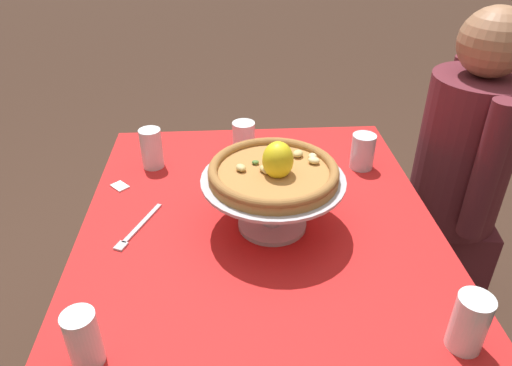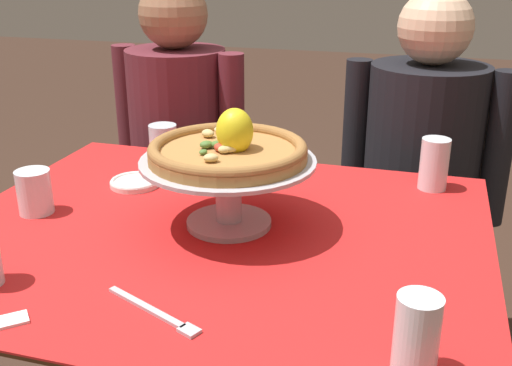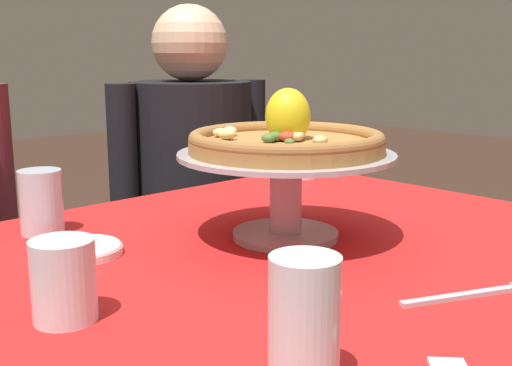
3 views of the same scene
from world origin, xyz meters
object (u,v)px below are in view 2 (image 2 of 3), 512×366
water_glass_front_right (416,340)px  sugar_packet (12,320)px  water_glass_back_right (434,167)px  water_glass_side_left (35,194)px  diner_left (181,172)px  pizza (228,149)px  diner_right (418,193)px  side_plate (135,182)px  pizza_stand (228,181)px  water_glass_back_left (164,148)px  dinner_fork (157,313)px

water_glass_front_right → sugar_packet: size_ratio=2.40×
water_glass_front_right → water_glass_back_right: (0.01, 0.72, 0.00)m
water_glass_side_left → diner_left: diner_left is taller
pizza → water_glass_side_left: (-0.43, -0.06, -0.12)m
water_glass_front_right → diner_right: size_ratio=0.10×
pizza → side_plate: 0.37m
water_glass_side_left → water_glass_front_right: size_ratio=0.81×
water_glass_front_right → water_glass_back_right: 0.72m
sugar_packet → pizza: bearing=63.7°
pizza_stand → water_glass_back_left: 0.42m
side_plate → dinner_fork: (0.29, -0.50, -0.01)m
water_glass_front_right → water_glass_back_right: water_glass_back_right is taller
water_glass_side_left → side_plate: bearing=57.3°
water_glass_front_right → water_glass_back_left: water_glass_front_right is taller
pizza → sugar_packet: (-0.21, -0.43, -0.17)m
pizza_stand → water_glass_side_left: size_ratio=3.69×
water_glass_front_right → dinner_fork: bearing=175.5°
dinner_fork → diner_left: (-0.41, 1.06, -0.18)m
diner_left → pizza_stand: bearing=-59.6°
side_plate → diner_left: diner_left is taller
side_plate → diner_right: (0.67, 0.59, -0.18)m
water_glass_side_left → side_plate: size_ratio=0.80×
water_glass_side_left → diner_right: bearing=45.0°
sugar_packet → diner_left: size_ratio=0.04×
side_plate → diner_left: size_ratio=0.10×
pizza → diner_left: (-0.42, 0.71, -0.34)m
sugar_packet → pizza_stand: bearing=63.7°
diner_left → water_glass_side_left: bearing=-90.7°
diner_right → water_glass_front_right: bearing=-88.9°
pizza → side_plate: size_ratio=2.64×
pizza_stand → water_glass_back_right: bearing=39.6°
water_glass_side_left → water_glass_front_right: bearing=-21.6°
water_glass_side_left → diner_right: diner_right is taller
pizza → water_glass_front_right: 0.56m
side_plate → diner_left: (-0.12, 0.56, -0.18)m
pizza → sugar_packet: 0.51m
water_glass_side_left → side_plate: 0.25m
water_glass_back_right → diner_right: size_ratio=0.10×
water_glass_side_left → pizza_stand: bearing=7.5°
pizza_stand → sugar_packet: bearing=-116.3°
water_glass_back_right → sugar_packet: (-0.62, -0.77, -0.05)m
water_glass_side_left → water_glass_back_left: bearing=68.8°
sugar_packet → diner_right: size_ratio=0.04×
water_glass_front_right → side_plate: size_ratio=0.99×
water_glass_back_right → dinner_fork: water_glass_back_right is taller
water_glass_side_left → diner_right: 1.15m
pizza → diner_left: 0.89m
pizza_stand → water_glass_back_left: bearing=132.9°
diner_left → pizza: bearing=-59.5°
diner_left → water_glass_back_right: bearing=-24.7°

